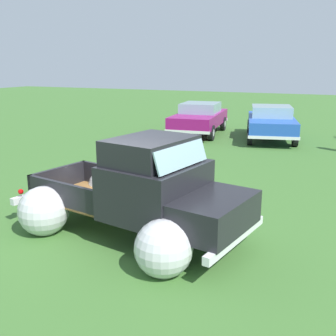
# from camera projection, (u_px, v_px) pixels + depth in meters

# --- Properties ---
(ground_plane) EXTENTS (80.00, 80.00, 0.00)m
(ground_plane) POSITION_uv_depth(u_px,v_px,m) (129.00, 232.00, 7.81)
(ground_plane) COLOR #3D6B2D
(vintage_pickup_truck) EXTENTS (4.88, 3.38, 1.96)m
(vintage_pickup_truck) POSITION_uv_depth(u_px,v_px,m) (144.00, 199.00, 7.41)
(vintage_pickup_truck) COLOR black
(vintage_pickup_truck) RESTS_ON ground
(show_car_0) EXTENTS (2.44, 4.66, 1.43)m
(show_car_0) POSITION_uv_depth(u_px,v_px,m) (199.00, 117.00, 18.60)
(show_car_0) COLOR black
(show_car_0) RESTS_ON ground
(show_car_1) EXTENTS (2.89, 4.65, 1.43)m
(show_car_1) POSITION_uv_depth(u_px,v_px,m) (271.00, 121.00, 17.26)
(show_car_1) COLOR black
(show_car_1) RESTS_ON ground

